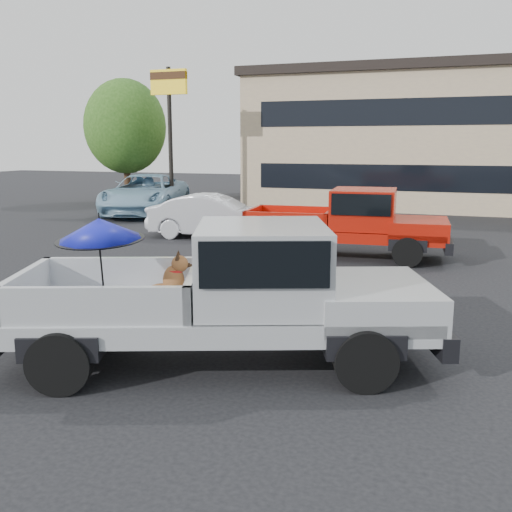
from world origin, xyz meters
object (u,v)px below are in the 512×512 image
object	(u,v)px
motel_sign	(169,101)
blue_suv	(146,194)
tree_left	(125,127)
silver_sedan	(214,216)
silver_pickup	(244,287)
red_pickup	(357,220)

from	to	relation	value
motel_sign	blue_suv	xyz separation A→B (m)	(-0.89, -0.66, -3.83)
tree_left	silver_sedan	distance (m)	12.23
silver_pickup	blue_suv	world-z (taller)	silver_pickup
tree_left	silver_pickup	size ratio (longest dim) A/B	1.00
red_pickup	silver_sedan	xyz separation A→B (m)	(-4.75, 1.76, -0.29)
silver_pickup	red_pickup	size ratio (longest dim) A/B	1.09
motel_sign	tree_left	distance (m)	5.08
tree_left	silver_sedan	bearing A→B (deg)	-45.51
silver_pickup	silver_sedan	xyz separation A→B (m)	(-4.52, 9.54, -0.38)
tree_left	blue_suv	xyz separation A→B (m)	(3.11, -3.66, -2.90)
tree_left	blue_suv	bearing A→B (deg)	-49.62
silver_pickup	blue_suv	size ratio (longest dim) A/B	1.01
blue_suv	silver_sedan	bearing A→B (deg)	-57.14
red_pickup	silver_sedan	distance (m)	5.07
motel_sign	tree_left	bearing A→B (deg)	143.13
motel_sign	silver_pickup	world-z (taller)	motel_sign
motel_sign	tree_left	size ratio (longest dim) A/B	1.00
blue_suv	tree_left	bearing A→B (deg)	115.97
motel_sign	tree_left	world-z (taller)	tree_left
silver_sedan	blue_suv	bearing A→B (deg)	41.35
red_pickup	blue_suv	size ratio (longest dim) A/B	0.92
red_pickup	silver_pickup	bearing A→B (deg)	-95.43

